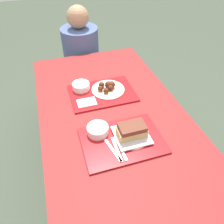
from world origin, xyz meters
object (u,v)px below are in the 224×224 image
(tray_near, at_px, (122,141))
(bowl_coleslaw_near, at_px, (98,130))
(brisket_sandwich_plate, at_px, (132,132))
(tray_far, at_px, (102,93))
(person_seated_across, at_px, (80,48))
(bowl_coleslaw_far, at_px, (81,86))
(wings_plate_far, at_px, (108,88))

(tray_near, xyz_separation_m, bowl_coleslaw_near, (-0.12, 0.09, 0.03))
(bowl_coleslaw_near, bearing_deg, brisket_sandwich_plate, -25.71)
(tray_near, bearing_deg, tray_far, 88.60)
(brisket_sandwich_plate, bearing_deg, person_seated_across, 91.81)
(bowl_coleslaw_far, distance_m, wings_plate_far, 0.19)
(tray_far, bearing_deg, person_seated_across, 89.62)
(brisket_sandwich_plate, relative_size, wings_plate_far, 0.85)
(brisket_sandwich_plate, distance_m, bowl_coleslaw_far, 0.56)
(tray_far, relative_size, wings_plate_far, 1.90)
(tray_far, height_order, brisket_sandwich_plate, brisket_sandwich_plate)
(brisket_sandwich_plate, distance_m, wings_plate_far, 0.47)
(brisket_sandwich_plate, bearing_deg, bowl_coleslaw_far, 108.67)
(tray_near, relative_size, bowl_coleslaw_far, 3.64)
(bowl_coleslaw_near, distance_m, bowl_coleslaw_far, 0.45)
(tray_far, xyz_separation_m, bowl_coleslaw_near, (-0.13, -0.36, 0.03))
(tray_near, distance_m, tray_far, 0.46)
(bowl_coleslaw_near, bearing_deg, bowl_coleslaw_far, 90.84)
(tray_near, relative_size, bowl_coleslaw_near, 3.64)
(bowl_coleslaw_far, bearing_deg, tray_far, -31.93)
(tray_near, relative_size, tray_far, 1.00)
(tray_far, bearing_deg, brisket_sandwich_plate, -84.10)
(person_seated_across, bearing_deg, tray_far, -90.38)
(wings_plate_far, relative_size, person_seated_across, 0.34)
(bowl_coleslaw_near, relative_size, person_seated_across, 0.18)
(tray_far, bearing_deg, wings_plate_far, 21.04)
(brisket_sandwich_plate, bearing_deg, tray_near, -171.70)
(wings_plate_far, bearing_deg, tray_near, -96.87)
(tray_far, distance_m, bowl_coleslaw_near, 0.39)
(brisket_sandwich_plate, bearing_deg, tray_far, 95.90)
(tray_near, height_order, bowl_coleslaw_far, bowl_coleslaw_far)
(bowl_coleslaw_near, xyz_separation_m, brisket_sandwich_plate, (0.17, -0.08, 0.01))
(tray_near, relative_size, wings_plate_far, 1.90)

